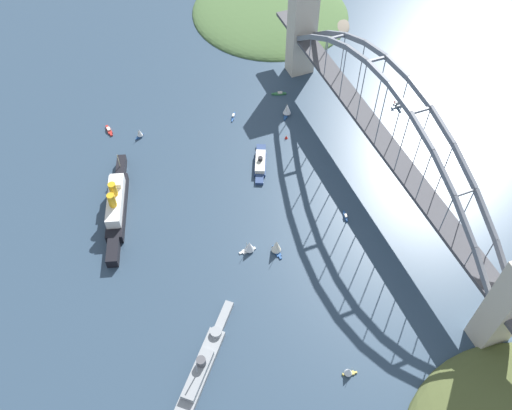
% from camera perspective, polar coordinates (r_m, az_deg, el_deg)
% --- Properties ---
extents(ground_plane, '(1400.00, 1400.00, 0.00)m').
position_cam_1_polar(ground_plane, '(351.98, 12.16, 2.88)').
color(ground_plane, '#2D4256').
extents(harbor_arch_bridge, '(290.03, 17.70, 76.24)m').
position_cam_1_polar(harbor_arch_bridge, '(328.33, 13.13, 6.76)').
color(harbor_arch_bridge, beige).
rests_on(harbor_arch_bridge, ground).
extents(headland_east_shore, '(135.23, 129.20, 16.25)m').
position_cam_1_polar(headland_east_shore, '(485.16, 1.76, 19.27)').
color(headland_east_shore, '#476638').
rests_on(headland_east_shore, ground).
extents(ocean_liner, '(78.49, 28.69, 21.79)m').
position_cam_1_polar(ocean_liner, '(332.08, -14.25, 0.05)').
color(ocean_liner, black).
rests_on(ocean_liner, ground).
extents(naval_cruiser, '(66.54, 57.89, 16.62)m').
position_cam_1_polar(naval_cruiser, '(274.71, -5.96, -17.11)').
color(naval_cruiser, gray).
rests_on(naval_cruiser, ground).
extents(harbor_ferry_steamer, '(32.93, 18.66, 7.11)m').
position_cam_1_polar(harbor_ferry_steamer, '(349.36, 0.45, 4.41)').
color(harbor_ferry_steamer, navy).
rests_on(harbor_ferry_steamer, ground).
extents(seaplane_taxiing_near_bridge, '(9.93, 7.73, 4.79)m').
position_cam_1_polar(seaplane_taxiing_near_bridge, '(403.00, 14.55, 10.16)').
color(seaplane_taxiing_near_bridge, '#B7B7B2').
rests_on(seaplane_taxiing_near_bridge, ground).
extents(small_boat_0, '(10.02, 5.77, 10.60)m').
position_cam_1_polar(small_boat_0, '(305.98, 2.13, -4.27)').
color(small_boat_0, '#234C8C').
rests_on(small_boat_0, ground).
extents(small_boat_1, '(4.37, 10.44, 2.19)m').
position_cam_1_polar(small_boat_1, '(400.56, 2.42, 11.46)').
color(small_boat_1, '#2D6B3D').
rests_on(small_boat_1, ground).
extents(small_boat_2, '(8.46, 5.71, 2.08)m').
position_cam_1_polar(small_boat_2, '(382.45, -2.36, 9.15)').
color(small_boat_2, '#234C8C').
rests_on(small_boat_2, ground).
extents(small_boat_3, '(5.14, 6.35, 6.88)m').
position_cam_1_polar(small_boat_3, '(374.66, -11.97, 7.31)').
color(small_boat_3, '#234C8C').
rests_on(small_boat_3, ground).
extents(small_boat_4, '(9.09, 8.14, 10.27)m').
position_cam_1_polar(small_boat_4, '(382.12, 3.23, 9.88)').
color(small_boat_4, '#234C8C').
rests_on(small_boat_4, ground).
extents(small_boat_5, '(4.73, 7.24, 6.93)m').
position_cam_1_polar(small_boat_5, '(277.06, 9.60, -16.62)').
color(small_boat_5, gold).
rests_on(small_boat_5, ground).
extents(small_boat_6, '(10.92, 3.34, 2.07)m').
position_cam_1_polar(small_boat_6, '(384.92, -14.98, 7.49)').
color(small_boat_6, '#B2231E').
rests_on(small_boat_6, ground).
extents(small_boat_7, '(7.70, 2.67, 2.29)m').
position_cam_1_polar(small_boat_7, '(327.48, 9.25, -1.14)').
color(small_boat_7, '#234C8C').
rests_on(small_boat_7, ground).
extents(small_boat_8, '(5.45, 9.75, 8.68)m').
position_cam_1_polar(small_boat_8, '(306.78, -0.71, -4.30)').
color(small_boat_8, silver).
rests_on(small_boat_8, ground).
extents(channel_marker_buoy, '(2.20, 2.20, 2.75)m').
position_cam_1_polar(channel_marker_buoy, '(367.46, 3.16, 7.04)').
color(channel_marker_buoy, red).
rests_on(channel_marker_buoy, ground).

